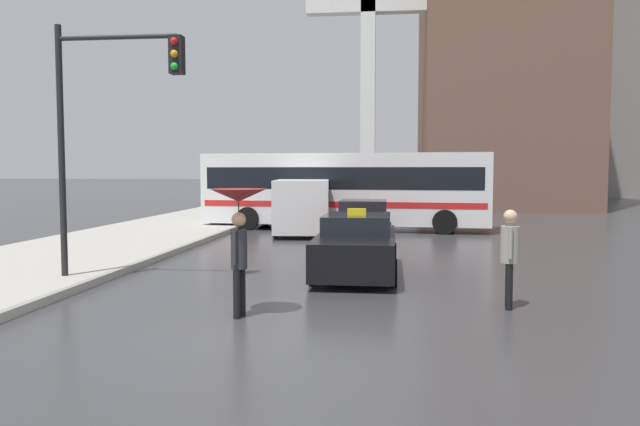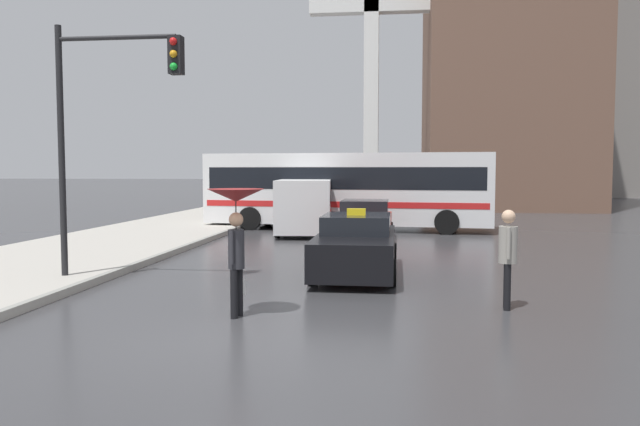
{
  "view_description": "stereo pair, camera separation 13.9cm",
  "coord_description": "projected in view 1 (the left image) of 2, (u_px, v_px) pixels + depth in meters",
  "views": [
    {
      "loc": [
        2.25,
        -8.65,
        2.51
      ],
      "look_at": [
        0.43,
        7.13,
        1.4
      ],
      "focal_mm": 35.0,
      "sensor_mm": 36.0,
      "label": 1
    },
    {
      "loc": [
        2.39,
        -8.63,
        2.51
      ],
      "look_at": [
        0.43,
        7.13,
        1.4
      ],
      "focal_mm": 35.0,
      "sensor_mm": 36.0,
      "label": 2
    }
  ],
  "objects": [
    {
      "name": "ground_plane",
      "position": [
        234.0,
        343.0,
        9.0
      ],
      "size": [
        300.0,
        300.0,
        0.0
      ],
      "primitive_type": "plane",
      "color": "#38383A"
    },
    {
      "name": "city_bus",
      "position": [
        345.0,
        187.0,
        26.1
      ],
      "size": [
        12.05,
        3.68,
        3.17
      ],
      "rotation": [
        0.0,
        0.0,
        -1.67
      ],
      "color": "silver",
      "rests_on": "ground_plane"
    },
    {
      "name": "traffic_light",
      "position": [
        108.0,
        106.0,
        13.38
      ],
      "size": [
        2.85,
        0.38,
        5.62
      ],
      "color": "black",
      "rests_on": "ground_plane"
    },
    {
      "name": "sedan_red",
      "position": [
        363.0,
        223.0,
        21.45
      ],
      "size": [
        1.91,
        4.59,
        1.45
      ],
      "rotation": [
        0.0,
        0.0,
        3.14
      ],
      "color": "#A52D23",
      "rests_on": "ground_plane"
    },
    {
      "name": "pedestrian_with_umbrella",
      "position": [
        239.0,
        216.0,
        10.49
      ],
      "size": [
        0.96,
        0.96,
        2.19
      ],
      "rotation": [
        0.0,
        0.0,
        1.38
      ],
      "color": "black",
      "rests_on": "ground_plane"
    },
    {
      "name": "pedestrian_man",
      "position": [
        510.0,
        249.0,
        11.17
      ],
      "size": [
        0.37,
        0.48,
        1.79
      ],
      "rotation": [
        0.0,
        0.0,
        -1.69
      ],
      "color": "black",
      "rests_on": "ground_plane"
    },
    {
      "name": "taxi",
      "position": [
        357.0,
        246.0,
        14.9
      ],
      "size": [
        1.91,
        4.67,
        1.58
      ],
      "rotation": [
        0.0,
        0.0,
        3.14
      ],
      "color": "black",
      "rests_on": "ground_plane"
    },
    {
      "name": "monument_cross",
      "position": [
        368.0,
        50.0,
        38.68
      ],
      "size": [
        7.7,
        0.9,
        17.51
      ],
      "color": "white",
      "rests_on": "ground_plane"
    },
    {
      "name": "ambulance_van",
      "position": [
        303.0,
        203.0,
        24.6
      ],
      "size": [
        2.52,
        5.59,
        2.11
      ],
      "rotation": [
        0.0,
        0.0,
        3.24
      ],
      "color": "silver",
      "rests_on": "ground_plane"
    },
    {
      "name": "building_tower_far",
      "position": [
        635.0,
        48.0,
        58.29
      ],
      "size": [
        14.36,
        9.31,
        27.69
      ],
      "color": "gray",
      "rests_on": "ground_plane"
    }
  ]
}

